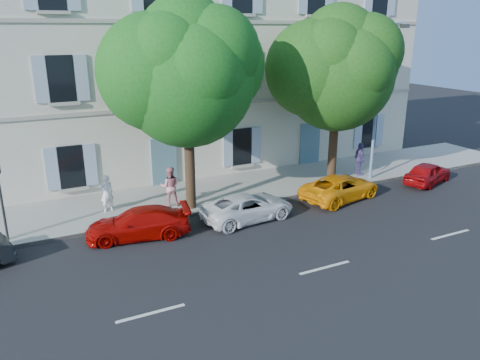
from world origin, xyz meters
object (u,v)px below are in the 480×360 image
car_red_coupe (138,223)px  pedestrian_b (170,186)px  car_yellow_supercar (340,187)px  pedestrian_a (107,193)px  car_white_coupe (248,207)px  tree_right (337,75)px  car_red_hatchback (428,173)px  pedestrian_c (360,159)px  tree_left (187,80)px  street_lamp (380,94)px

car_red_coupe → pedestrian_b: (2.07, 2.38, 0.46)m
car_yellow_supercar → pedestrian_a: (-10.19, 2.93, 0.38)m
car_white_coupe → car_yellow_supercar: 5.05m
car_white_coupe → car_yellow_supercar: size_ratio=0.97×
tree_right → car_white_coupe: bearing=-158.8°
car_red_hatchback → pedestrian_c: size_ratio=1.89×
car_white_coupe → car_red_hatchback: car_red_hatchback is taller
tree_left → street_lamp: 10.05m
tree_right → pedestrian_c: size_ratio=4.75×
car_red_coupe → tree_left: bearing=132.7°
car_yellow_supercar → pedestrian_a: pedestrian_a is taller
car_red_coupe → car_white_coupe: bearing=97.3°
pedestrian_b → pedestrian_c: bearing=-162.1°
tree_right → pedestrian_b: 9.68m
car_red_coupe → pedestrian_b: size_ratio=2.23×
car_yellow_supercar → pedestrian_c: size_ratio=2.35×
car_white_coupe → pedestrian_a: bearing=52.3°
car_white_coupe → car_red_coupe: bearing=80.6°
car_yellow_supercar → tree_left: (-6.80, 1.76, 5.12)m
tree_left → car_white_coupe: bearing=-49.1°
car_red_coupe → car_red_hatchback: 15.14m
tree_left → tree_right: bearing=2.4°
pedestrian_a → pedestrian_b: (2.65, -0.53, 0.08)m
tree_right → pedestrian_b: size_ratio=4.74×
car_red_hatchback → tree_right: (-4.51, 2.19, 4.96)m
tree_right → car_red_hatchback: bearing=-25.8°
street_lamp → car_white_coupe: bearing=-168.5°
car_white_coupe → street_lamp: size_ratio=0.52×
car_yellow_supercar → street_lamp: 5.31m
tree_left → tree_right: size_ratio=1.03×
car_yellow_supercar → pedestrian_a: bearing=61.6°
car_red_coupe → car_white_coupe: (4.56, -0.29, -0.01)m
car_red_coupe → pedestrian_b: bearing=150.0°
car_white_coupe → tree_left: (-1.76, 2.03, 5.14)m
tree_left → tree_right: 7.84m
tree_right → pedestrian_a: tree_right is taller
car_yellow_supercar → car_red_hatchback: 5.54m
tree_right → tree_left: bearing=-177.6°
car_red_hatchback → tree_left: tree_left is taller
car_yellow_supercar → pedestrian_b: pedestrian_b is taller
pedestrian_a → pedestrian_c: pedestrian_c is taller
tree_right → pedestrian_c: tree_right is taller
pedestrian_c → tree_left: bearing=108.5°
car_red_coupe → tree_right: bearing=111.9°
car_red_hatchback → pedestrian_c: (-2.52, 2.39, 0.46)m
car_red_coupe → pedestrian_b: pedestrian_b is taller
car_red_coupe → pedestrian_a: bearing=-157.7°
tree_right → pedestrian_c: 4.92m
car_red_coupe → street_lamp: size_ratio=0.50×
car_red_coupe → pedestrian_a: pedestrian_a is taller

